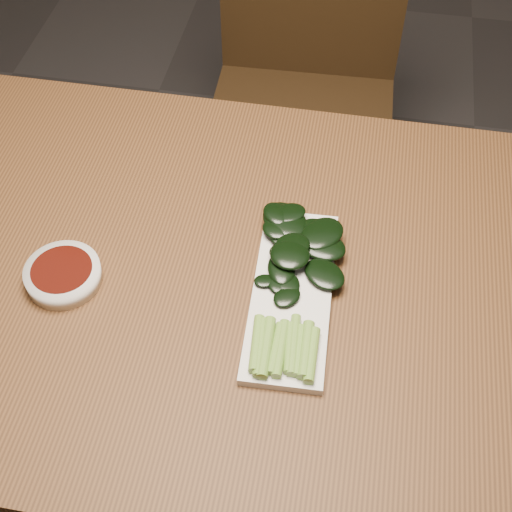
% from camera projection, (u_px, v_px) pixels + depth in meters
% --- Properties ---
extents(ground, '(6.00, 6.00, 0.00)m').
position_uv_depth(ground, '(241.00, 469.00, 1.66)').
color(ground, '#2A2827').
rests_on(ground, ground).
extents(table, '(1.40, 0.80, 0.75)m').
position_uv_depth(table, '(234.00, 300.00, 1.14)').
color(table, '#4D2E16').
rests_on(table, ground).
extents(chair_far, '(0.47, 0.47, 0.89)m').
position_uv_depth(chair_far, '(304.00, 88.00, 1.78)').
color(chair_far, black).
rests_on(chair_far, ground).
extents(sauce_bowl, '(0.11, 0.11, 0.03)m').
position_uv_depth(sauce_bowl, '(63.00, 275.00, 1.06)').
color(sauce_bowl, silver).
rests_on(sauce_bowl, table).
extents(serving_plate, '(0.13, 0.32, 0.01)m').
position_uv_depth(serving_plate, '(292.00, 294.00, 1.05)').
color(serving_plate, silver).
rests_on(serving_plate, table).
extents(gai_lan, '(0.17, 0.33, 0.03)m').
position_uv_depth(gai_lan, '(294.00, 268.00, 1.06)').
color(gai_lan, olive).
rests_on(gai_lan, serving_plate).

